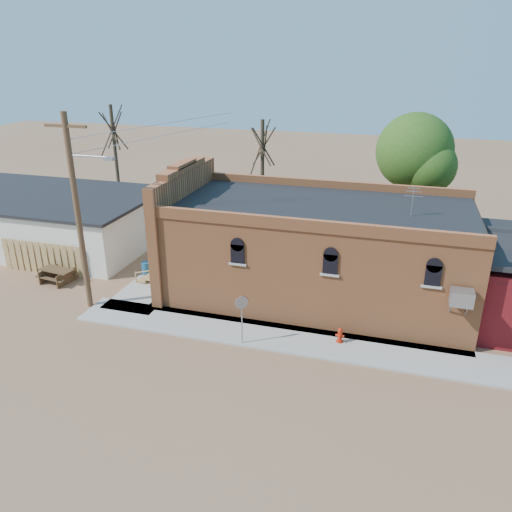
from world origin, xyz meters
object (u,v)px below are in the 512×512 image
(utility_pole, at_px, (78,210))
(trash_barrel, at_px, (146,268))
(fire_hydrant, at_px, (340,335))
(brick_bar, at_px, (312,250))
(stop_sign, at_px, (242,307))
(picnic_table, at_px, (57,274))

(utility_pole, bearing_deg, trash_barrel, 77.84)
(fire_hydrant, bearing_deg, brick_bar, 131.65)
(brick_bar, height_order, trash_barrel, brick_bar)
(fire_hydrant, distance_m, stop_sign, 4.27)
(fire_hydrant, bearing_deg, stop_sign, -146.45)
(brick_bar, distance_m, fire_hydrant, 5.13)
(utility_pole, bearing_deg, brick_bar, 23.69)
(utility_pole, height_order, trash_barrel, utility_pole)
(brick_bar, xyz_separation_m, stop_sign, (-1.83, -5.49, -0.59))
(brick_bar, relative_size, picnic_table, 8.52)
(fire_hydrant, bearing_deg, trash_barrel, 176.66)
(utility_pole, bearing_deg, picnic_table, 150.10)
(stop_sign, relative_size, trash_barrel, 3.08)
(brick_bar, xyz_separation_m, picnic_table, (-13.02, -2.43, -1.86))
(picnic_table, bearing_deg, stop_sign, -7.83)
(utility_pole, distance_m, fire_hydrant, 12.60)
(fire_hydrant, xyz_separation_m, trash_barrel, (-10.98, 3.92, 0.03))
(brick_bar, height_order, utility_pole, utility_pole)
(utility_pole, distance_m, picnic_table, 5.69)
(brick_bar, distance_m, utility_pole, 10.96)
(stop_sign, bearing_deg, utility_pole, 155.34)
(trash_barrel, bearing_deg, picnic_table, -153.22)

